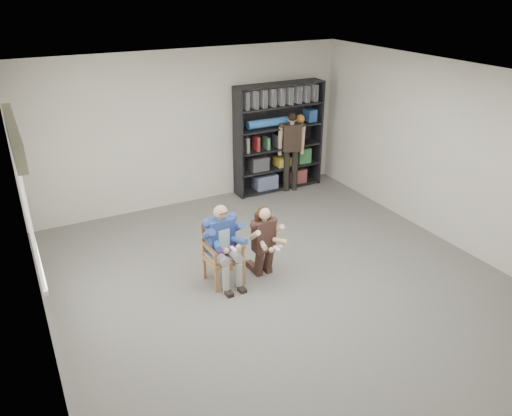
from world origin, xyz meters
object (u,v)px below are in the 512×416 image
armchair (223,253)px  bookshelf (279,138)px  kneeling_woman (265,242)px  seated_man (223,245)px  standing_man (291,152)px

armchair → bookshelf: bearing=46.0°
kneeling_woman → bookshelf: 3.32m
kneeling_woman → seated_man: bearing=166.4°
bookshelf → seated_man: bearing=-132.2°
armchair → seated_man: (0.00, 0.00, 0.13)m
standing_man → bookshelf: bearing=146.6°
bookshelf → standing_man: bookshelf is taller
bookshelf → armchair: bearing=-132.2°
kneeling_woman → bookshelf: bookshelf is taller
bookshelf → standing_man: 0.37m
kneeling_woman → bookshelf: bearing=54.9°
standing_man → kneeling_woman: bearing=-107.3°
armchair → seated_man: size_ratio=0.77×
armchair → standing_man: bearing=41.6°
seated_man → standing_man: bearing=41.6°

